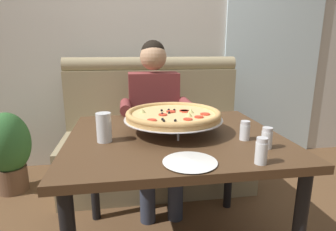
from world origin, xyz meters
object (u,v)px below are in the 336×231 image
plate_near_left (190,161)px  patio_chair (246,98)px  booth_bench (156,139)px  pizza (173,115)px  shaker_oregano (261,153)px  potted_plant (9,149)px  diner_main (155,113)px  shaker_pepper_flakes (267,139)px  drinking_glass (104,129)px  dining_table (175,150)px  shaker_parmesan (245,132)px

plate_near_left → patio_chair: bearing=61.1°
booth_bench → pizza: 1.03m
pizza → shaker_oregano: size_ratio=4.89×
potted_plant → booth_bench: bearing=0.7°
booth_bench → plate_near_left: bearing=-90.2°
diner_main → shaker_pepper_flakes: bearing=-66.4°
shaker_pepper_flakes → potted_plant: size_ratio=0.15×
diner_main → drinking_glass: size_ratio=8.59×
shaker_pepper_flakes → plate_near_left: 0.41m
pizza → potted_plant: pizza is taller
diner_main → pizza: 0.67m
dining_table → pizza: (-0.00, 0.05, 0.19)m
drinking_glass → potted_plant: drinking_glass is taller
booth_bench → dining_table: bearing=-90.0°
booth_bench → potted_plant: 1.25m
diner_main → patio_chair: 2.11m
shaker_parmesan → potted_plant: size_ratio=0.14×
diner_main → shaker_pepper_flakes: (0.42, -0.97, 0.09)m
shaker_parmesan → plate_near_left: 0.42m
shaker_oregano → plate_near_left: 0.29m
shaker_pepper_flakes → shaker_parmesan: bearing=111.4°
booth_bench → drinking_glass: size_ratio=10.93×
shaker_pepper_flakes → potted_plant: bearing=143.4°
shaker_oregano → shaker_parmesan: bearing=78.3°
shaker_oregano → drinking_glass: 0.75m
shaker_parmesan → potted_plant: (-1.59, 1.09, -0.41)m
shaker_pepper_flakes → shaker_parmesan: shaker_pepper_flakes is taller
pizza → potted_plant: (-1.25, 0.91, -0.47)m
booth_bench → potted_plant: bearing=-179.3°
drinking_glass → patio_chair: (1.80, 2.26, -0.30)m
dining_table → diner_main: size_ratio=0.89×
dining_table → pizza: bearing=91.0°
shaker_parmesan → drinking_glass: bearing=173.1°
drinking_glass → booth_bench: bearing=70.0°
booth_bench → shaker_parmesan: booth_bench is taller
shaker_pepper_flakes → shaker_oregano: 0.20m
dining_table → drinking_glass: bearing=-172.2°
pizza → shaker_parmesan: pizza is taller
pizza → plate_near_left: (-0.00, -0.43, -0.09)m
plate_near_left → pizza: bearing=89.4°
booth_bench → diner_main: diner_main is taller
dining_table → pizza: pizza is taller
diner_main → potted_plant: diner_main is taller
booth_bench → drinking_glass: bearing=-110.0°
drinking_glass → patio_chair: size_ratio=0.17×
shaker_oregano → drinking_glass: (-0.65, 0.38, 0.02)m
diner_main → pizza: size_ratio=2.33×
shaker_parmesan → shaker_oregano: shaker_oregano is taller
pizza → drinking_glass: drinking_glass is taller
plate_near_left → patio_chair: (1.43, 2.59, -0.24)m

